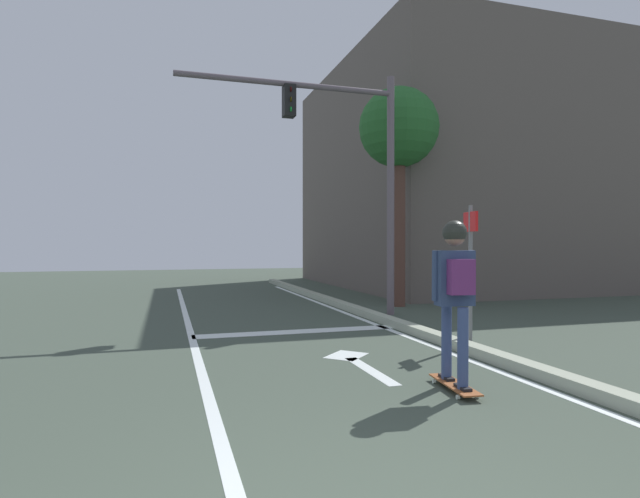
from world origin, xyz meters
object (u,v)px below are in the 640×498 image
street_sign_post (470,253)px  roadside_tree (399,133)px  skateboard (454,385)px  traffic_signal_mast (346,150)px  skater (455,280)px

street_sign_post → roadside_tree: (1.07, 4.66, 2.90)m
skateboard → traffic_signal_mast: traffic_signal_mast is taller
skater → skateboard: bearing=83.3°
skateboard → street_sign_post: 2.89m
skateboard → traffic_signal_mast: (0.78, 5.41, 3.46)m
traffic_signal_mast → street_sign_post: size_ratio=2.44×
skateboard → skater: 1.10m
skateboard → traffic_signal_mast: size_ratio=0.17×
skater → roadside_tree: roadside_tree is taller
skateboard → roadside_tree: (2.62, 6.69, 4.23)m
skater → traffic_signal_mast: traffic_signal_mast is taller
street_sign_post → roadside_tree: roadside_tree is taller
skater → street_sign_post: 2.59m
skateboard → street_sign_post: bearing=52.7°
skateboard → street_sign_post: (1.55, 2.04, 1.33)m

